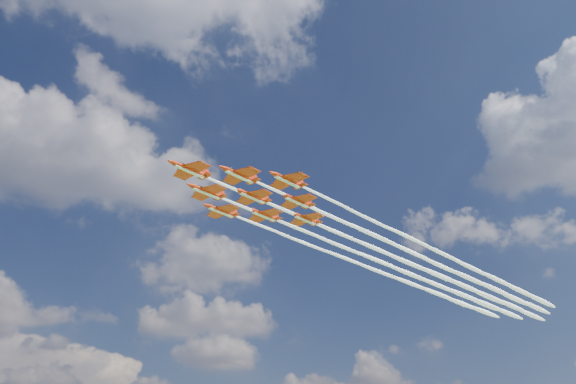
# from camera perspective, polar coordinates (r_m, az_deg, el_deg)

# --- Properties ---
(jet_lead) EXTENTS (133.21, 75.00, 3.03)m
(jet_lead) POSITION_cam_1_polar(r_m,az_deg,el_deg) (182.09, 8.46, -5.52)
(jet_lead) COLOR red
(jet_row2_port) EXTENTS (133.21, 75.00, 3.03)m
(jet_row2_port) POSITION_cam_1_polar(r_m,az_deg,el_deg) (186.61, 11.93, -5.76)
(jet_row2_port) COLOR red
(jet_row2_starb) EXTENTS (133.21, 75.00, 3.03)m
(jet_row2_starb) POSITION_cam_1_polar(r_m,az_deg,el_deg) (193.34, 8.74, -6.77)
(jet_row2_starb) COLOR red
(jet_row3_port) EXTENTS (133.21, 75.00, 3.03)m
(jet_row3_port) POSITION_cam_1_polar(r_m,az_deg,el_deg) (191.78, 15.22, -5.96)
(jet_row3_port) COLOR red
(jet_row3_centre) EXTENTS (133.21, 75.00, 3.03)m
(jet_row3_centre) POSITION_cam_1_polar(r_m,az_deg,el_deg) (197.92, 12.02, -6.96)
(jet_row3_centre) COLOR red
(jet_row3_starb) EXTENTS (133.21, 75.00, 3.03)m
(jet_row3_starb) POSITION_cam_1_polar(r_m,az_deg,el_deg) (204.69, 9.00, -7.88)
(jet_row3_starb) COLOR red
(jet_row4_port) EXTENTS (133.21, 75.00, 3.03)m
(jet_row4_port) POSITION_cam_1_polar(r_m,az_deg,el_deg) (203.10, 15.13, -7.13)
(jet_row4_port) COLOR red
(jet_row4_starb) EXTENTS (133.21, 75.00, 3.03)m
(jet_row4_starb) POSITION_cam_1_polar(r_m,az_deg,el_deg) (209.30, 12.10, -8.04)
(jet_row4_starb) COLOR red
(jet_tail) EXTENTS (133.21, 75.00, 3.03)m
(jet_tail) POSITION_cam_1_polar(r_m,az_deg,el_deg) (214.49, 15.05, -8.17)
(jet_tail) COLOR red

